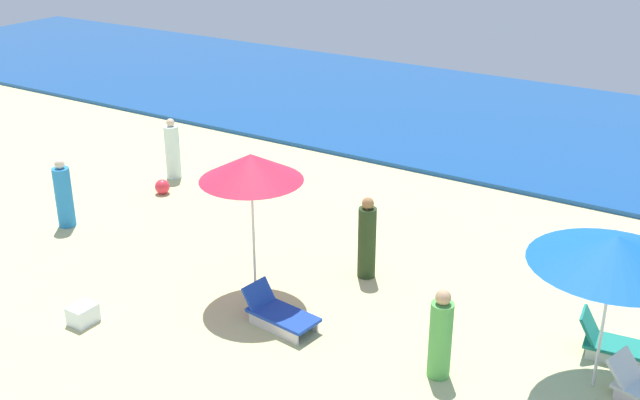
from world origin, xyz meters
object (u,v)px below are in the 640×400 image
at_px(beachgoer_1, 173,151).
at_px(beachgoer_2, 367,240).
at_px(cooler_box_0, 83,314).
at_px(lounge_chair_4_1, 615,344).
at_px(beach_ball_1, 162,187).
at_px(umbrella_3, 251,167).
at_px(beachgoer_3, 440,337).
at_px(umbrella_4, 615,250).
at_px(beachgoer_4, 64,196).
at_px(lounge_chair_3_0, 279,313).

xyz_separation_m(beachgoer_1, beachgoer_2, (6.90, -2.04, 0.05)).
bearing_deg(cooler_box_0, lounge_chair_4_1, 116.33).
xyz_separation_m(beachgoer_1, beach_ball_1, (0.51, -1.00, -0.55)).
bearing_deg(lounge_chair_4_1, beachgoer_1, 72.32).
relative_size(umbrella_3, beachgoer_1, 1.74).
relative_size(beachgoer_3, cooler_box_0, 3.31).
xyz_separation_m(umbrella_4, cooler_box_0, (-8.18, -2.97, -2.20)).
bearing_deg(lounge_chair_4_1, beachgoer_4, 89.58).
xyz_separation_m(umbrella_3, beach_ball_1, (-4.89, 2.71, -2.35)).
bearing_deg(beach_ball_1, beachgoer_4, -101.49).
xyz_separation_m(umbrella_4, beachgoer_3, (-2.18, -1.04, -1.66)).
height_order(lounge_chair_4_1, beachgoer_2, beachgoer_2).
xyz_separation_m(umbrella_3, lounge_chair_3_0, (1.08, -0.76, -2.29)).
relative_size(lounge_chair_3_0, lounge_chair_4_1, 1.06).
xyz_separation_m(lounge_chair_4_1, beachgoer_3, (-2.25, -2.02, 0.47)).
bearing_deg(beachgoer_2, beach_ball_1, -30.64).
bearing_deg(beachgoer_3, beachgoer_2, -96.23).
bearing_deg(umbrella_3, beachgoer_3, -8.61).
bearing_deg(cooler_box_0, beachgoer_2, 141.82).
height_order(umbrella_3, beachgoer_2, umbrella_3).
bearing_deg(lounge_chair_3_0, umbrella_3, 62.34).
relative_size(lounge_chair_3_0, umbrella_4, 0.55).
distance_m(lounge_chair_3_0, beachgoer_1, 7.89).
relative_size(lounge_chair_4_1, beachgoer_1, 0.84).
distance_m(umbrella_4, beachgoer_2, 5.18).
bearing_deg(lounge_chair_4_1, beachgoer_3, 125.27).
relative_size(lounge_chair_4_1, beachgoer_4, 0.85).
height_order(lounge_chair_4_1, beachgoer_4, beachgoer_4).
bearing_deg(beachgoer_2, umbrella_4, 143.88).
distance_m(umbrella_4, cooler_box_0, 8.98).
distance_m(beachgoer_3, beach_ball_1, 9.59).
relative_size(beachgoer_1, cooler_box_0, 3.42).
distance_m(umbrella_4, beachgoer_4, 11.79).
bearing_deg(beach_ball_1, lounge_chair_4_1, -6.66).
bearing_deg(beachgoer_3, cooler_box_0, -36.91).
distance_m(umbrella_4, lounge_chair_4_1, 2.34).
distance_m(lounge_chair_4_1, beach_ball_1, 11.30).
relative_size(umbrella_4, beachgoer_1, 1.63).
relative_size(umbrella_3, cooler_box_0, 5.95).
xyz_separation_m(lounge_chair_3_0, beach_ball_1, (-5.97, 3.47, -0.06)).
bearing_deg(umbrella_3, beachgoer_4, 178.52).
xyz_separation_m(umbrella_3, cooler_box_0, (-1.92, -2.55, -2.37)).
bearing_deg(umbrella_3, cooler_box_0, -126.91).
bearing_deg(beachgoer_1, umbrella_4, 24.10).
distance_m(umbrella_3, beachgoer_4, 5.70).
height_order(lounge_chair_4_1, beach_ball_1, lounge_chair_4_1).
distance_m(beachgoer_1, beachgoer_4, 3.57).
height_order(beachgoer_1, beachgoer_2, beachgoer_2).
distance_m(lounge_chair_3_0, lounge_chair_4_1, 5.68).
relative_size(lounge_chair_3_0, beachgoer_4, 0.90).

